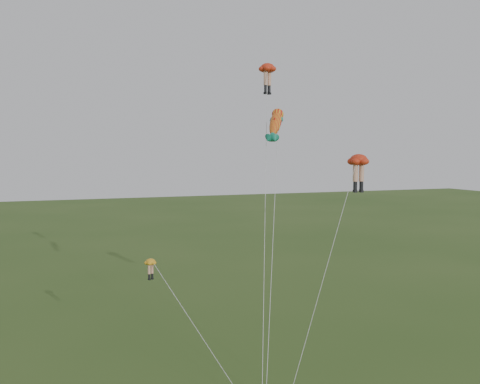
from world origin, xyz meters
name	(u,v)px	position (x,y,z in m)	size (l,w,h in m)	color
legs_kite_red_high	(267,76)	(3.39, 7.33, 20.81)	(4.46, 8.29, 21.76)	red
legs_kite_red_mid	(358,165)	(8.93, 3.68, 14.29)	(8.62, 5.59, 15.06)	red
legs_kite_yellow	(156,272)	(-5.44, 5.36, 7.25)	(4.91, 8.46, 8.09)	orange
fish_kite	(276,124)	(3.19, 5.38, 17.18)	(5.55, 9.62, 18.57)	gold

